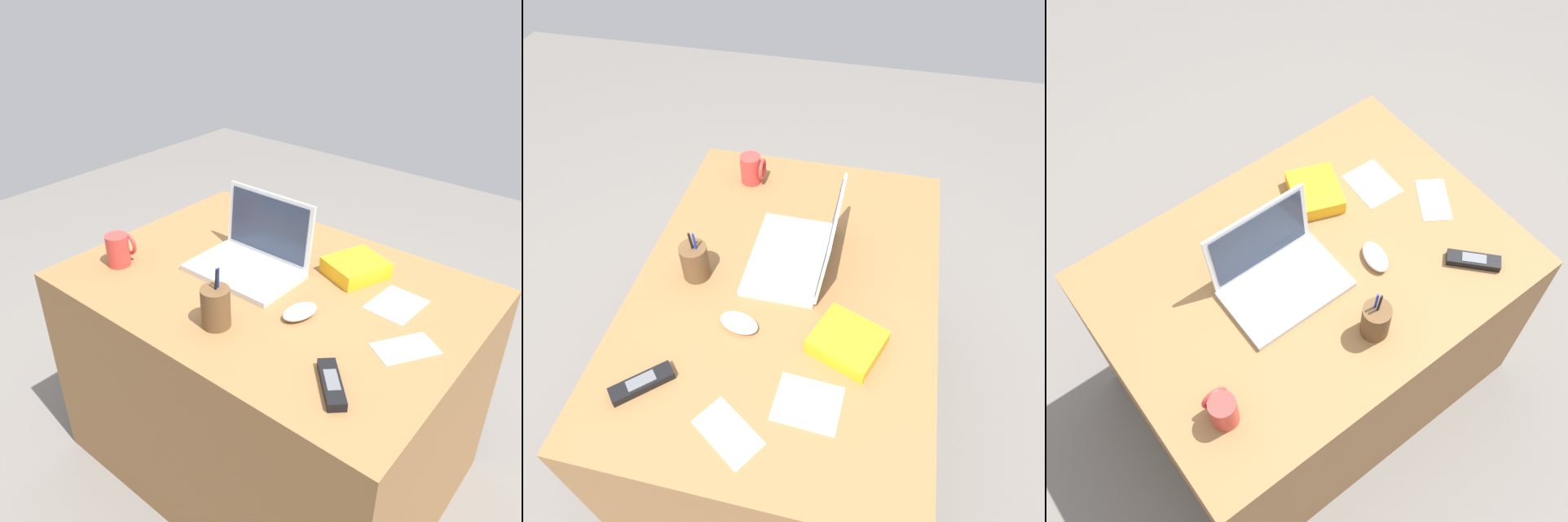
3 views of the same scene
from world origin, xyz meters
TOP-DOWN VIEW (x-y plane):
  - ground_plane at (0.00, 0.00)m, footprint 6.00×6.00m
  - desk at (0.00, 0.00)m, footprint 1.21×0.87m
  - laptop at (-0.10, 0.02)m, footprint 0.34×0.25m
  - computer_mouse at (0.17, -0.09)m, footprint 0.09×0.12m
  - coffee_mug_white at (-0.44, -0.22)m, footprint 0.07×0.08m
  - cordless_phone at (0.39, -0.27)m, footprint 0.14×0.14m
  - pen_holder at (0.02, -0.26)m, footprint 0.08×0.08m
  - snack_bag at (0.17, 0.20)m, footprint 0.20×0.21m
  - paper_note_near_laptop at (0.35, 0.13)m, footprint 0.14×0.16m
  - paper_note_left at (0.46, -0.03)m, footprint 0.16×0.18m

SIDE VIEW (x-z plane):
  - ground_plane at x=0.00m, z-range 0.00..0.00m
  - desk at x=0.00m, z-range 0.00..0.74m
  - paper_note_near_laptop at x=0.35m, z-range 0.74..0.74m
  - paper_note_left at x=0.46m, z-range 0.74..0.74m
  - cordless_phone at x=0.39m, z-range 0.74..0.77m
  - computer_mouse at x=0.17m, z-range 0.74..0.77m
  - snack_bag at x=0.17m, z-range 0.74..0.79m
  - laptop at x=-0.10m, z-range 0.67..0.90m
  - coffee_mug_white at x=-0.44m, z-range 0.74..0.85m
  - pen_holder at x=0.02m, z-range 0.71..0.89m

